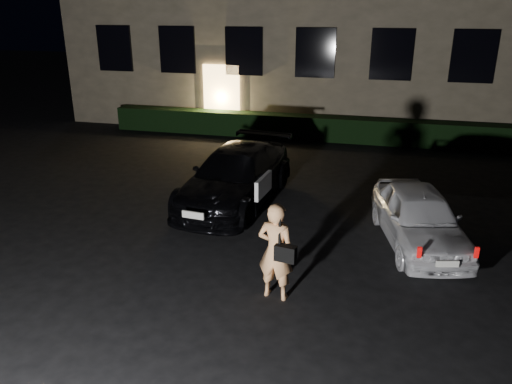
# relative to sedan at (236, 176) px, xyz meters

# --- Properties ---
(ground) EXTENTS (80.00, 80.00, 0.00)m
(ground) POSITION_rel_sedan_xyz_m (0.90, -3.94, -0.66)
(ground) COLOR black
(ground) RESTS_ON ground
(hedge) EXTENTS (15.00, 0.70, 0.85)m
(hedge) POSITION_rel_sedan_xyz_m (0.90, 6.56, -0.24)
(hedge) COLOR black
(hedge) RESTS_ON ground
(sedan) EXTENTS (2.28, 4.75, 1.32)m
(sedan) POSITION_rel_sedan_xyz_m (0.00, 0.00, 0.00)
(sedan) COLOR black
(sedan) RESTS_ON ground
(hatch) EXTENTS (2.15, 3.66, 1.17)m
(hatch) POSITION_rel_sedan_xyz_m (4.23, -1.34, -0.08)
(hatch) COLOR silver
(hatch) RESTS_ON ground
(man) EXTENTS (0.71, 0.50, 1.69)m
(man) POSITION_rel_sedan_xyz_m (1.85, -4.00, 0.18)
(man) COLOR #E5A166
(man) RESTS_ON ground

